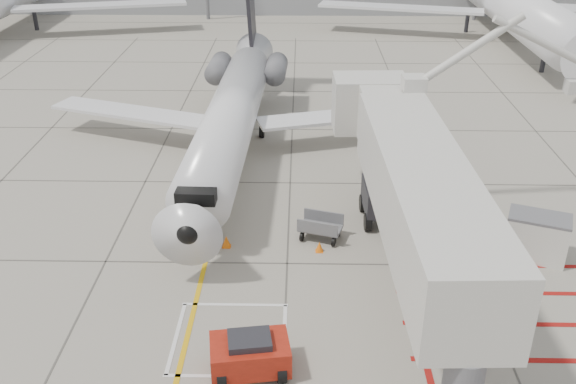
# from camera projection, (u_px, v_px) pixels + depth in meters

# --- Properties ---
(ground_plane) EXTENTS (260.00, 260.00, 0.00)m
(ground_plane) POSITION_uv_depth(u_px,v_px,m) (285.00, 321.00, 24.50)
(ground_plane) COLOR gray
(ground_plane) RESTS_ON ground
(regional_jet) EXTENTS (25.57, 31.78, 8.13)m
(regional_jet) POSITION_uv_depth(u_px,v_px,m) (224.00, 104.00, 34.60)
(regional_jet) COLOR silver
(regional_jet) RESTS_ON ground_plane
(jet_bridge) EXTENTS (10.38, 20.76, 8.17)m
(jet_bridge) POSITION_uv_depth(u_px,v_px,m) (421.00, 210.00, 23.92)
(jet_bridge) COLOR silver
(jet_bridge) RESTS_ON ground_plane
(pushback_tug) EXTENTS (2.89, 2.05, 1.56)m
(pushback_tug) POSITION_uv_depth(u_px,v_px,m) (250.00, 353.00, 21.75)
(pushback_tug) COLOR #A01E0F
(pushback_tug) RESTS_ON ground_plane
(baggage_cart) EXTENTS (2.19, 1.73, 1.21)m
(baggage_cart) POSITION_uv_depth(u_px,v_px,m) (320.00, 227.00, 29.68)
(baggage_cart) COLOR #5D5E62
(baggage_cart) RESTS_ON ground_plane
(ground_power_unit) EXTENTS (2.96, 2.34, 2.05)m
(ground_power_unit) POSITION_uv_depth(u_px,v_px,m) (537.00, 237.00, 28.12)
(ground_power_unit) COLOR silver
(ground_power_unit) RESTS_ON ground_plane
(cone_nose) EXTENTS (0.41, 0.41, 0.56)m
(cone_nose) POSITION_uv_depth(u_px,v_px,m) (226.00, 241.00, 29.18)
(cone_nose) COLOR orange
(cone_nose) RESTS_ON ground_plane
(cone_side) EXTENTS (0.36, 0.36, 0.50)m
(cone_side) POSITION_uv_depth(u_px,v_px,m) (319.00, 247.00, 28.84)
(cone_side) COLOR orange
(cone_side) RESTS_ON ground_plane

